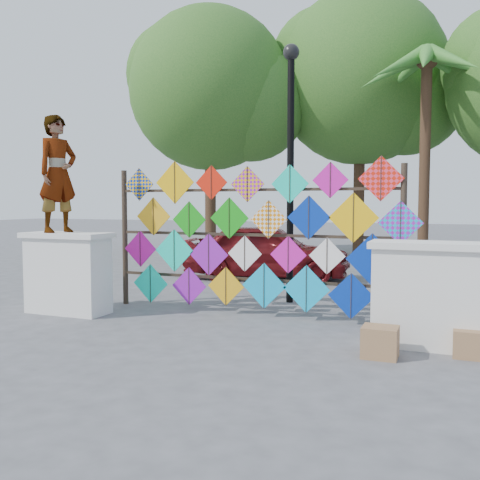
# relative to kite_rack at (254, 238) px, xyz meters

# --- Properties ---
(ground) EXTENTS (80.00, 80.00, 0.00)m
(ground) POSITION_rel_kite_rack_xyz_m (-0.11, -0.73, -1.20)
(ground) COLOR slate
(ground) RESTS_ON ground
(parapet_left) EXTENTS (1.40, 0.65, 1.28)m
(parapet_left) POSITION_rel_kite_rack_xyz_m (-2.81, -0.93, -0.55)
(parapet_left) COLOR white
(parapet_left) RESTS_ON ground
(parapet_right) EXTENTS (1.40, 0.65, 1.28)m
(parapet_right) POSITION_rel_kite_rack_xyz_m (2.59, -0.93, -0.55)
(parapet_right) COLOR white
(parapet_right) RESTS_ON ground
(kite_rack) EXTENTS (4.93, 0.24, 2.43)m
(kite_rack) POSITION_rel_kite_rack_xyz_m (0.00, 0.00, 0.00)
(kite_rack) COLOR #31251B
(kite_rack) RESTS_ON ground
(tree_west) EXTENTS (5.85, 5.20, 8.01)m
(tree_west) POSITION_rel_kite_rack_xyz_m (-4.51, 8.30, 4.18)
(tree_west) COLOR #4B3520
(tree_west) RESTS_ON ground
(tree_mid) EXTENTS (6.30, 5.60, 8.61)m
(tree_mid) POSITION_rel_kite_rack_xyz_m (0.00, 10.30, 4.57)
(tree_mid) COLOR #4B3520
(tree_mid) RESTS_ON ground
(palm_tree) EXTENTS (3.62, 3.62, 5.83)m
(palm_tree) POSITION_rel_kite_rack_xyz_m (2.09, 7.27, 3.75)
(palm_tree) COLOR #4B3520
(palm_tree) RESTS_ON ground
(vendor_woman) EXTENTS (0.60, 0.76, 1.85)m
(vendor_woman) POSITION_rel_kite_rack_xyz_m (-2.96, -0.93, 1.00)
(vendor_woman) COLOR #99999E
(vendor_woman) RESTS_ON parapet_left
(sedan) EXTENTS (3.95, 2.12, 1.28)m
(sedan) POSITION_rel_kite_rack_xyz_m (-1.12, 3.85, -0.56)
(sedan) COLOR maroon
(sedan) RESTS_ON ground
(lamppost) EXTENTS (0.28, 0.28, 4.46)m
(lamppost) POSITION_rel_kite_rack_xyz_m (0.19, 1.27, 1.49)
(lamppost) COLOR black
(lamppost) RESTS_ON ground
(cardboard_box_near) EXTENTS (0.40, 0.35, 0.35)m
(cardboard_box_near) POSITION_rel_kite_rack_xyz_m (2.11, -1.60, -1.03)
(cardboard_box_near) COLOR #976C49
(cardboard_box_near) RESTS_ON ground
(cardboard_box_far) EXTENTS (0.37, 0.34, 0.31)m
(cardboard_box_far) POSITION_rel_kite_rack_xyz_m (3.06, -1.21, -1.04)
(cardboard_box_far) COLOR #976C49
(cardboard_box_far) RESTS_ON ground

